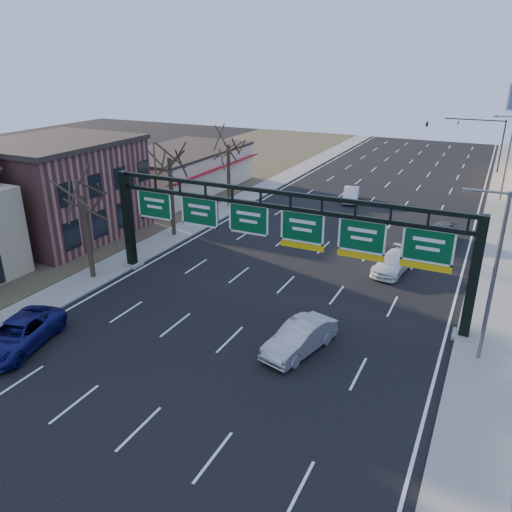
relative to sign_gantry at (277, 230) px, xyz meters
The scene contains 19 objects.
ground 9.24m from the sign_gantry, 91.15° to the right, with size 160.00×160.00×0.00m, color black.
sidewalk_left 18.24m from the sign_gantry, 137.20° to the left, with size 3.00×120.00×0.12m, color gray.
sidewalk_right 18.02m from the sign_gantry, 43.51° to the left, with size 3.00×120.00×0.12m, color gray.
dirt_strip_left 28.25m from the sign_gantry, 154.50° to the left, with size 21.00×120.00×0.06m, color #473D2B.
lane_markings 12.86m from the sign_gantry, 90.76° to the left, with size 21.60×120.00×0.01m, color white.
sign_gantry is the anchor object (origin of this frame).
brick_block 21.87m from the sign_gantry, behind, with size 10.40×12.40×8.30m.
cream_strip 30.24m from the sign_gantry, 135.86° to the left, with size 10.90×18.40×4.70m.
tree_gantry 13.53m from the sign_gantry, 166.97° to the right, with size 3.60×3.60×8.48m.
tree_mid 15.08m from the sign_gantry, 151.63° to the left, with size 3.60×3.60×9.24m.
tree_far 21.57m from the sign_gantry, 127.32° to the left, with size 3.60×3.60×8.86m.
streetlight_near 12.48m from the sign_gantry, ahead, with size 2.15×0.22×9.00m.
streetlight_far 34.29m from the sign_gantry, 68.96° to the left, with size 2.15×0.22×9.00m.
traffic_signal_mast 47.33m from the sign_gantry, 83.29° to the left, with size 10.16×0.54×7.00m.
car_blue_suv 15.91m from the sign_gantry, 130.43° to the right, with size 2.67×5.78×1.61m, color navy.
car_silver_sedan 7.58m from the sign_gantry, 55.08° to the right, with size 1.72×4.93×1.62m, color #A2A2A6.
car_white_wagon 10.39m from the sign_gantry, 51.61° to the left, with size 1.97×4.84×1.40m, color white.
car_grey_far 17.85m from the sign_gantry, 61.81° to the left, with size 1.97×4.89×1.67m, color #3D4042.
car_silver_distant 25.09m from the sign_gantry, 94.89° to the left, with size 1.58×4.53×1.49m, color silver.
Camera 1 is at (11.94, -19.01, 14.77)m, focal length 35.00 mm.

